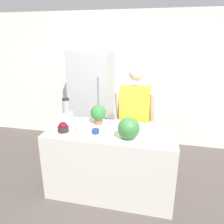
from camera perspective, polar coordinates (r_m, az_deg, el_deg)
name	(u,v)px	position (r m, az deg, el deg)	size (l,w,h in m)	color
ground_plane	(104,208)	(3.10, -1.98, -23.87)	(14.00, 14.00, 0.00)	#564C47
wall_back	(131,80)	(4.44, 4.92, 8.33)	(8.00, 0.06, 2.60)	white
counter_island	(111,161)	(3.13, -0.17, -12.73)	(1.70, 0.80, 0.93)	beige
refrigerator	(92,100)	(4.31, -5.12, 3.15)	(0.76, 0.69, 1.89)	#B7B7BC
person	(135,120)	(3.46, 5.91, -1.97)	(0.60, 0.27, 1.72)	gray
cutting_board	(129,139)	(2.68, 4.51, -7.01)	(0.32, 0.28, 0.01)	white
watermelon	(129,128)	(2.62, 4.38, -4.28)	(0.27, 0.27, 0.27)	#3D7F3D
bowl_cherries	(63,128)	(2.94, -12.65, -3.99)	(0.15, 0.15, 0.13)	#2D231E
bowl_cream	(82,128)	(2.90, -7.95, -4.19)	(0.14, 0.14, 0.12)	white
bowl_small_blue	(96,131)	(2.83, -4.33, -5.03)	(0.10, 0.10, 0.06)	navy
blender	(66,111)	(3.30, -11.81, 0.23)	(0.15, 0.15, 0.34)	#B7B7BC
potted_plant	(98,113)	(3.09, -3.63, -0.38)	(0.22, 0.22, 0.28)	#996647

